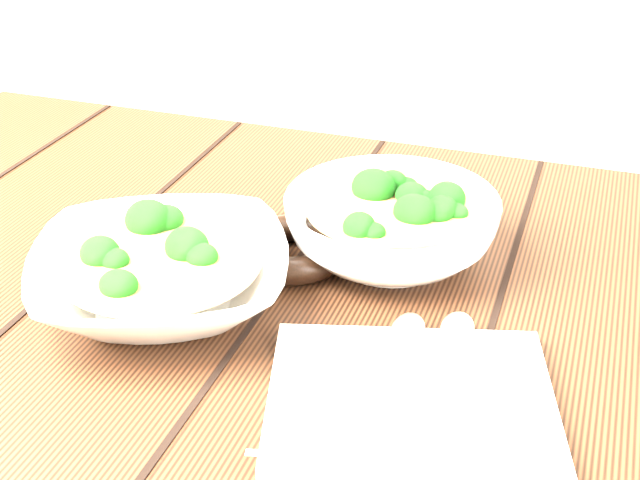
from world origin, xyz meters
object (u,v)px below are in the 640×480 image
(table, at_px, (291,408))
(soup_bowl_back, at_px, (391,225))
(soup_bowl_front, at_px, (161,275))
(napkin, at_px, (411,400))
(trivet, at_px, (292,249))

(table, bearing_deg, soup_bowl_back, 60.52)
(table, bearing_deg, soup_bowl_front, -162.72)
(table, distance_m, napkin, 0.21)
(soup_bowl_front, xyz_separation_m, trivet, (0.08, 0.11, -0.02))
(soup_bowl_back, bearing_deg, table, -119.48)
(table, relative_size, napkin, 5.52)
(soup_bowl_back, bearing_deg, trivet, -156.23)
(table, bearing_deg, napkin, -36.89)
(soup_bowl_front, distance_m, soup_bowl_back, 0.23)
(soup_bowl_front, xyz_separation_m, soup_bowl_back, (0.17, 0.15, 0.01))
(table, xyz_separation_m, napkin, (0.14, -0.10, 0.13))
(table, distance_m, trivet, 0.15)
(table, height_order, soup_bowl_front, soup_bowl_front)
(table, height_order, napkin, napkin)
(trivet, xyz_separation_m, napkin, (0.16, -0.18, -0.01))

